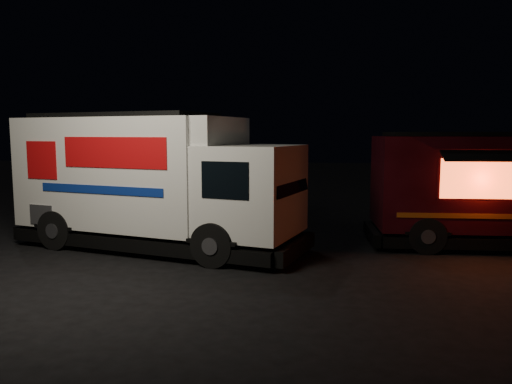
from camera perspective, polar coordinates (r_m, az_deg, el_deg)
name	(u,v)px	position (r m, az deg, el deg)	size (l,w,h in m)	color
ground	(227,255)	(12.62, -3.32, -7.18)	(80.00, 80.00, 0.00)	black
white_truck	(158,181)	(13.36, -11.10, 1.22)	(7.85, 2.68, 3.56)	silver
red_truck	(495,190)	(14.77, 25.62, 0.24)	(6.59, 2.42, 3.07)	#34090F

